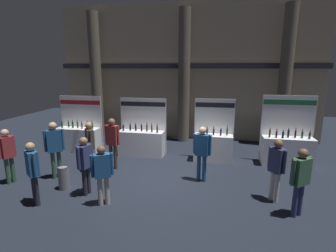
{
  "coord_description": "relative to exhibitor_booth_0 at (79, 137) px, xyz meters",
  "views": [
    {
      "loc": [
        1.6,
        -7.51,
        3.48
      ],
      "look_at": [
        -0.11,
        1.21,
        1.46
      ],
      "focal_mm": 27.44,
      "sensor_mm": 36.0,
      "label": 1
    }
  ],
  "objects": [
    {
      "name": "exhibitor_booth_3",
      "position": [
        8.29,
        -0.09,
        0.04
      ],
      "size": [
        1.84,
        0.66,
        2.52
      ],
      "color": "white",
      "rests_on": "ground_plane"
    },
    {
      "name": "visitor_7",
      "position": [
        -0.41,
        -3.35,
        0.41
      ],
      "size": [
        0.33,
        0.49,
        1.71
      ],
      "rotation": [
        0.0,
        0.0,
        4.37
      ],
      "color": "#33563D",
      "rests_on": "ground_plane"
    },
    {
      "name": "exhibitor_booth_0",
      "position": [
        0.0,
        0.0,
        0.0
      ],
      "size": [
        1.88,
        0.73,
        2.31
      ],
      "color": "white",
      "rests_on": "ground_plane"
    },
    {
      "name": "visitor_1",
      "position": [
        5.34,
        -2.07,
        0.46
      ],
      "size": [
        0.57,
        0.33,
        1.74
      ],
      "rotation": [
        0.0,
        0.0,
        6.03
      ],
      "color": "navy",
      "rests_on": "ground_plane"
    },
    {
      "name": "visitor_8",
      "position": [
        2.25,
        -3.57,
        0.4
      ],
      "size": [
        0.31,
        0.54,
        1.66
      ],
      "rotation": [
        0.0,
        0.0,
        1.4
      ],
      "color": "#23232D",
      "rests_on": "ground_plane"
    },
    {
      "name": "visitor_3",
      "position": [
        2.97,
        -4.01,
        0.35
      ],
      "size": [
        0.5,
        0.4,
        1.6
      ],
      "rotation": [
        0.0,
        0.0,
        3.7
      ],
      "color": "#ADA393",
      "rests_on": "ground_plane"
    },
    {
      "name": "visitor_9",
      "position": [
        7.32,
        -2.95,
        0.41
      ],
      "size": [
        0.4,
        0.41,
        1.7
      ],
      "rotation": [
        0.0,
        0.0,
        5.47
      ],
      "color": "silver",
      "rests_on": "ground_plane"
    },
    {
      "name": "visitor_0",
      "position": [
        0.76,
        -2.74,
        0.52
      ],
      "size": [
        0.48,
        0.45,
        1.84
      ],
      "rotation": [
        0.0,
        0.0,
        3.83
      ],
      "color": "#33563D",
      "rests_on": "ground_plane"
    },
    {
      "name": "ground_plane",
      "position": [
        4.16,
        -2.13,
        -0.6
      ],
      "size": [
        25.38,
        25.38,
        0.0
      ],
      "primitive_type": "plane",
      "color": "black"
    },
    {
      "name": "visitor_5",
      "position": [
        1.58,
        -2.01,
        0.43
      ],
      "size": [
        0.42,
        0.47,
        1.72
      ],
      "rotation": [
        0.0,
        0.0,
        5.39
      ],
      "color": "navy",
      "rests_on": "ground_plane"
    },
    {
      "name": "visitor_6",
      "position": [
        1.23,
        -4.33,
        0.4
      ],
      "size": [
        0.46,
        0.42,
        1.68
      ],
      "rotation": [
        0.0,
        0.0,
        2.49
      ],
      "color": "#23232D",
      "rests_on": "ground_plane"
    },
    {
      "name": "exhibitor_booth_2",
      "position": [
        5.65,
        -0.14,
        0.01
      ],
      "size": [
        1.5,
        0.66,
        2.34
      ],
      "color": "white",
      "rests_on": "ground_plane"
    },
    {
      "name": "trash_bin",
      "position": [
        1.44,
        -3.39,
        -0.25
      ],
      "size": [
        0.33,
        0.33,
        0.69
      ],
      "color": "slate",
      "rests_on": "ground_plane"
    },
    {
      "name": "exhibitor_booth_1",
      "position": [
        2.79,
        -0.04,
        -0.0
      ],
      "size": [
        1.91,
        0.66,
        2.28
      ],
      "color": "white",
      "rests_on": "ground_plane"
    },
    {
      "name": "visitor_4",
      "position": [
        2.24,
        -1.65,
        0.49
      ],
      "size": [
        0.56,
        0.26,
        1.8
      ],
      "rotation": [
        0.0,
        0.0,
        6.17
      ],
      "color": "#47382D",
      "rests_on": "ground_plane"
    },
    {
      "name": "visitor_2",
      "position": [
        7.72,
        -3.61,
        0.42
      ],
      "size": [
        0.5,
        0.44,
        1.69
      ],
      "rotation": [
        0.0,
        0.0,
        0.64
      ],
      "color": "navy",
      "rests_on": "ground_plane"
    },
    {
      "name": "hall_colonnade",
      "position": [
        4.16,
        2.93,
        2.61
      ],
      "size": [
        12.69,
        1.08,
        6.48
      ],
      "color": "gray",
      "rests_on": "ground_plane"
    }
  ]
}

